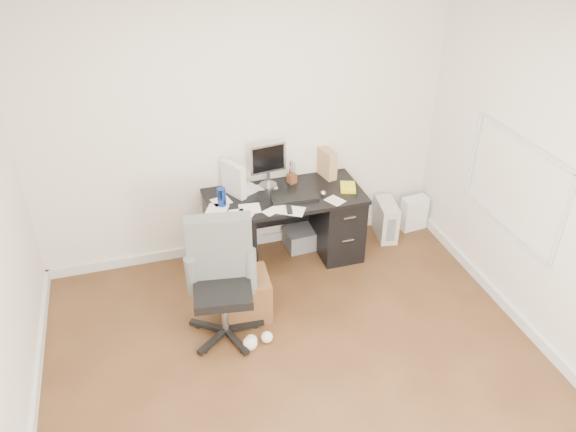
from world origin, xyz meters
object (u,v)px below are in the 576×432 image
keyboard (295,199)px  office_chair (222,285)px  desk (285,225)px  wicker_basket (247,295)px  lcd_monitor (268,165)px  pc_tower (386,219)px

keyboard → office_chair: 1.18m
desk → office_chair: office_chair is taller
keyboard → wicker_basket: bearing=-134.0°
keyboard → office_chair: (-0.85, -0.78, -0.23)m
lcd_monitor → keyboard: lcd_monitor is taller
office_chair → wicker_basket: 0.47m
keyboard → wicker_basket: size_ratio=1.12×
office_chair → wicker_basket: office_chair is taller
desk → wicker_basket: (-0.55, -0.68, -0.20)m
keyboard → lcd_monitor: bearing=121.0°
desk → keyboard: 0.39m
desk → lcd_monitor: lcd_monitor is taller
wicker_basket → lcd_monitor: bearing=63.5°
lcd_monitor → office_chair: 1.37m
lcd_monitor → office_chair: bearing=-129.2°
lcd_monitor → pc_tower: size_ratio=1.12×
desk → wicker_basket: desk is taller
desk → pc_tower: (1.15, 0.10, -0.20)m
keyboard → pc_tower: bearing=14.7°
desk → lcd_monitor: size_ratio=3.30×
pc_tower → wicker_basket: pc_tower is taller
wicker_basket → pc_tower: bearing=24.5°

